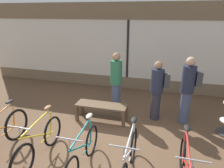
{
  "coord_description": "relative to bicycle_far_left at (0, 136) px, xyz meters",
  "views": [
    {
      "loc": [
        1.38,
        -3.28,
        2.86
      ],
      "look_at": [
        0.0,
        1.81,
        0.95
      ],
      "focal_mm": 32.0,
      "sensor_mm": 36.0,
      "label": 1
    }
  ],
  "objects": [
    {
      "name": "bicycle_far_left",
      "position": [
        0.0,
        0.0,
        0.0
      ],
      "size": [
        0.46,
        1.78,
        1.06
      ],
      "color": "black",
      "rests_on": "ground_plane"
    },
    {
      "name": "customer_near_rack",
      "position": [
        3.1,
        2.33,
        0.5
      ],
      "size": [
        0.51,
        0.37,
        1.67
      ],
      "color": "#2D2D38",
      "rests_on": "ground_plane"
    },
    {
      "name": "display_bench",
      "position": [
        1.66,
        1.84,
        -0.01
      ],
      "size": [
        1.4,
        0.44,
        0.49
      ],
      "color": "brown",
      "rests_on": "ground_plane"
    },
    {
      "name": "bicycle_center",
      "position": [
        1.89,
        -0.02,
        -0.03
      ],
      "size": [
        0.46,
        1.64,
        1.01
      ],
      "color": "black",
      "rests_on": "ground_plane"
    },
    {
      "name": "bicycle_left",
      "position": [
        0.92,
        0.05,
        -0.03
      ],
      "size": [
        0.46,
        1.69,
        1.02
      ],
      "color": "black",
      "rests_on": "ground_plane"
    },
    {
      "name": "bicycle_right",
      "position": [
        2.77,
        -0.01,
        -0.01
      ],
      "size": [
        0.46,
        1.73,
        1.03
      ],
      "color": "black",
      "rests_on": "ground_plane"
    },
    {
      "name": "customer_mid_floor",
      "position": [
        3.87,
        2.34,
        0.59
      ],
      "size": [
        0.5,
        0.36,
        1.82
      ],
      "color": "#424C6B",
      "rests_on": "ground_plane"
    },
    {
      "name": "shop_back_wall",
      "position": [
        1.84,
        4.52,
        1.24
      ],
      "size": [
        12.0,
        0.08,
        3.2
      ],
      "color": "#7A664C",
      "rests_on": "ground_plane"
    },
    {
      "name": "customer_by_window",
      "position": [
        1.9,
        2.5,
        0.55
      ],
      "size": [
        0.38,
        0.38,
        1.8
      ],
      "color": "#424C6B",
      "rests_on": "ground_plane"
    },
    {
      "name": "ground_plane",
      "position": [
        1.84,
        0.45,
        -0.4
      ],
      "size": [
        24.0,
        24.0,
        0.0
      ],
      "primitive_type": "plane",
      "color": "brown"
    }
  ]
}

